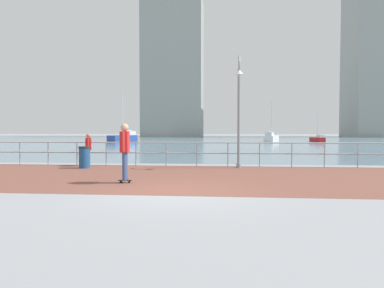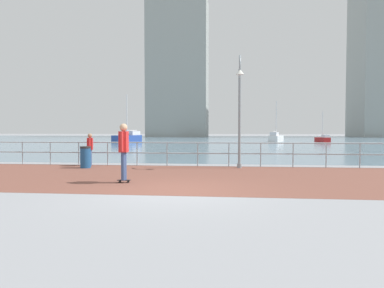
# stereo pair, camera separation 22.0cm
# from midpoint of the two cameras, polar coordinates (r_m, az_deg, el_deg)

# --- Properties ---
(ground) EXTENTS (220.00, 220.00, 0.00)m
(ground) POSITION_cam_midpoint_polar(r_m,az_deg,el_deg) (48.98, 4.61, 0.36)
(ground) COLOR gray
(brick_paving) EXTENTS (28.00, 7.14, 0.01)m
(brick_paving) POSITION_cam_midpoint_polar(r_m,az_deg,el_deg) (12.04, -0.07, -5.41)
(brick_paving) COLOR brown
(brick_paving) RESTS_ON ground
(harbor_water) EXTENTS (180.00, 88.00, 0.00)m
(harbor_water) POSITION_cam_midpoint_polar(r_m,az_deg,el_deg) (60.47, 4.90, 0.72)
(harbor_water) COLOR slate
(harbor_water) RESTS_ON ground
(waterfront_railing) EXTENTS (25.25, 0.06, 1.09)m
(waterfront_railing) POSITION_cam_midpoint_polar(r_m,az_deg,el_deg) (15.51, 1.35, -0.92)
(waterfront_railing) COLOR #9EADB7
(waterfront_railing) RESTS_ON ground
(lamppost) EXTENTS (0.36, 0.82, 4.80)m
(lamppost) POSITION_cam_midpoint_polar(r_m,az_deg,el_deg) (14.71, 8.33, 6.31)
(lamppost) COLOR gray
(lamppost) RESTS_ON ground
(skateboarder) EXTENTS (0.41, 0.55, 1.82)m
(skateboarder) POSITION_cam_midpoint_polar(r_m,az_deg,el_deg) (10.71, -10.67, -0.50)
(skateboarder) COLOR black
(skateboarder) RESTS_ON ground
(bystander) EXTENTS (0.33, 0.55, 1.48)m
(bystander) POSITION_cam_midpoint_polar(r_m,az_deg,el_deg) (16.32, -16.16, -0.48)
(bystander) COLOR #384C7A
(bystander) RESTS_ON ground
(trash_bin) EXTENTS (0.46, 0.46, 0.93)m
(trash_bin) POSITION_cam_midpoint_polar(r_m,az_deg,el_deg) (15.41, -16.83, -2.08)
(trash_bin) COLOR navy
(trash_bin) RESTS_ON ground
(sailboat_white) EXTENTS (2.62, 4.32, 5.81)m
(sailboat_white) POSITION_cam_midpoint_polar(r_m,az_deg,el_deg) (50.05, 13.84, 0.97)
(sailboat_white) COLOR white
(sailboat_white) RESTS_ON ground
(sailboat_blue) EXTENTS (3.13, 4.74, 6.41)m
(sailboat_blue) POSITION_cam_midpoint_polar(r_m,az_deg,el_deg) (46.69, -10.43, 0.99)
(sailboat_blue) COLOR #284799
(sailboat_blue) RESTS_ON ground
(sailboat_ivory) EXTENTS (1.50, 3.17, 4.28)m
(sailboat_ivory) POSITION_cam_midpoint_polar(r_m,az_deg,el_deg) (51.13, 20.95, 0.75)
(sailboat_ivory) COLOR #B21E1E
(sailboat_ivory) RESTS_ON ground
(tower_glass) EXTENTS (13.66, 13.37, 47.80)m
(tower_glass) POSITION_cam_midpoint_polar(r_m,az_deg,el_deg) (100.35, 29.32, 14.31)
(tower_glass) COLOR #939993
(tower_glass) RESTS_ON ground
(tower_brick) EXTENTS (14.83, 10.63, 36.86)m
(tower_brick) POSITION_cam_midpoint_polar(r_m,az_deg,el_deg) (89.49, -2.22, 12.54)
(tower_brick) COLOR #939993
(tower_brick) RESTS_ON ground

